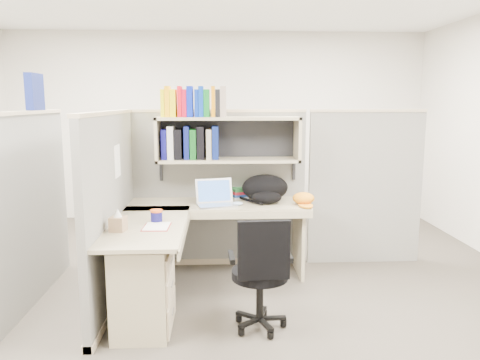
{
  "coord_description": "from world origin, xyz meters",
  "views": [
    {
      "loc": [
        0.0,
        -3.89,
        1.7
      ],
      "look_at": [
        0.2,
        0.25,
        1.01
      ],
      "focal_mm": 35.0,
      "sensor_mm": 36.0,
      "label": 1
    }
  ],
  "objects_px": {
    "backpack": "(266,189)",
    "task_chair": "(260,291)",
    "desk": "(168,262)",
    "laptop": "(217,193)",
    "snack_canister": "(157,215)"
  },
  "relations": [
    {
      "from": "backpack",
      "to": "task_chair",
      "type": "bearing_deg",
      "value": -112.72
    },
    {
      "from": "desk",
      "to": "task_chair",
      "type": "bearing_deg",
      "value": -24.51
    },
    {
      "from": "laptop",
      "to": "task_chair",
      "type": "bearing_deg",
      "value": -85.32
    },
    {
      "from": "desk",
      "to": "task_chair",
      "type": "xyz_separation_m",
      "value": [
        0.72,
        -0.33,
        -0.12
      ]
    },
    {
      "from": "task_chair",
      "to": "snack_canister",
      "type": "bearing_deg",
      "value": 148.86
    },
    {
      "from": "desk",
      "to": "backpack",
      "type": "bearing_deg",
      "value": 45.03
    },
    {
      "from": "laptop",
      "to": "backpack",
      "type": "height_order",
      "value": "backpack"
    },
    {
      "from": "desk",
      "to": "task_chair",
      "type": "height_order",
      "value": "task_chair"
    },
    {
      "from": "laptop",
      "to": "snack_canister",
      "type": "xyz_separation_m",
      "value": [
        -0.49,
        -0.55,
        -0.08
      ]
    },
    {
      "from": "backpack",
      "to": "snack_canister",
      "type": "distance_m",
      "value": 1.2
    },
    {
      "from": "desk",
      "to": "snack_canister",
      "type": "xyz_separation_m",
      "value": [
        -0.1,
        0.17,
        0.34
      ]
    },
    {
      "from": "backpack",
      "to": "snack_canister",
      "type": "relative_size",
      "value": 4.53
    },
    {
      "from": "desk",
      "to": "backpack",
      "type": "distance_m",
      "value": 1.3
    },
    {
      "from": "laptop",
      "to": "task_chair",
      "type": "height_order",
      "value": "laptop"
    },
    {
      "from": "backpack",
      "to": "task_chair",
      "type": "height_order",
      "value": "backpack"
    }
  ]
}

